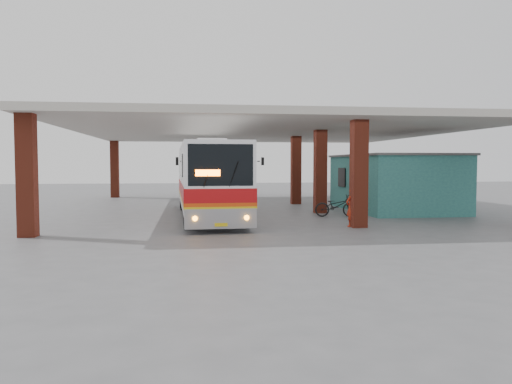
{
  "coord_description": "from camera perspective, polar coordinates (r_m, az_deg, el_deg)",
  "views": [
    {
      "loc": [
        -3.84,
        -22.49,
        2.58
      ],
      "look_at": [
        -0.81,
        0.0,
        1.3
      ],
      "focal_mm": 35.0,
      "sensor_mm": 36.0,
      "label": 1
    }
  ],
  "objects": [
    {
      "name": "ground",
      "position": [
        22.96,
        2.0,
        -3.23
      ],
      "size": [
        90.0,
        90.0,
        0.0
      ],
      "primitive_type": "plane",
      "color": "#515154",
      "rests_on": "ground"
    },
    {
      "name": "brick_columns",
      "position": [
        27.99,
        3.18,
        2.4
      ],
      "size": [
        20.1,
        21.6,
        4.35
      ],
      "color": "maroon",
      "rests_on": "ground"
    },
    {
      "name": "canopy_roof",
      "position": [
        29.37,
        0.84,
        6.98
      ],
      "size": [
        21.0,
        23.0,
        0.3
      ],
      "primitive_type": "cube",
      "color": "beige",
      "rests_on": "brick_columns"
    },
    {
      "name": "shop_building",
      "position": [
        28.82,
        15.48,
        1.09
      ],
      "size": [
        5.2,
        8.2,
        3.11
      ],
      "color": "#296367",
      "rests_on": "ground"
    },
    {
      "name": "coach_bus",
      "position": [
        24.38,
        -5.46,
        1.47
      ],
      "size": [
        3.08,
        12.79,
        3.7
      ],
      "rotation": [
        0.0,
        0.0,
        0.03
      ],
      "color": "white",
      "rests_on": "ground"
    },
    {
      "name": "motorcycle",
      "position": [
        24.64,
        9.12,
        -1.56
      ],
      "size": [
        2.12,
        0.93,
        1.08
      ],
      "primitive_type": "imported",
      "rotation": [
        0.0,
        0.0,
        1.47
      ],
      "color": "black",
      "rests_on": "ground"
    },
    {
      "name": "pedestrian",
      "position": [
        20.86,
        10.9,
        -1.74
      ],
      "size": [
        0.68,
        0.58,
        1.58
      ],
      "primitive_type": "imported",
      "rotation": [
        0.0,
        0.0,
        3.56
      ],
      "color": "red",
      "rests_on": "ground"
    },
    {
      "name": "red_chair",
      "position": [
        31.92,
        7.25,
        -0.79
      ],
      "size": [
        0.47,
        0.47,
        0.78
      ],
      "rotation": [
        0.0,
        0.0,
        -0.16
      ],
      "color": "red",
      "rests_on": "ground"
    }
  ]
}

